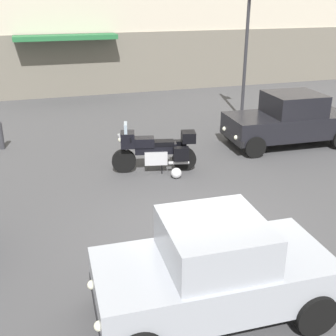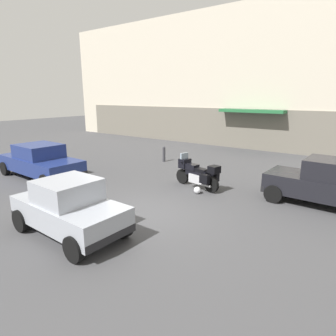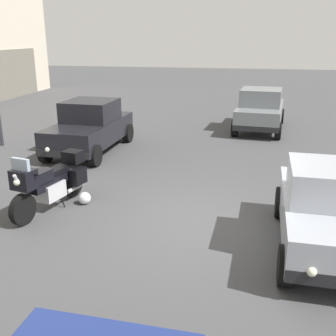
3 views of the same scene
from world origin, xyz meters
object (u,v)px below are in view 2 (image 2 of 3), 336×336
Objects in this scene: car_hatchback_near at (326,183)px; car_sedan_far at (40,161)px; motorcycle at (197,173)px; helmet at (197,190)px; bollard_curbside at (164,154)px; car_compact_side at (69,208)px.

car_hatchback_near is 11.81m from car_sedan_far.
motorcycle is at bearing 13.30° from car_hatchback_near.
helmet is at bearing 133.75° from motorcycle.
car_hatchback_near is at bearing -159.57° from car_sedan_far.
car_sedan_far reaches higher than helmet.
bollard_curbside is at bearing -111.43° from car_sedan_far.
helmet is at bearing -40.25° from bollard_curbside.
helmet is 0.06× the size of car_sedan_far.
bollard_curbside is (-4.06, 3.14, -0.15)m from motorcycle.
car_sedan_far reaches higher than motorcycle.
motorcycle is 5.63m from car_compact_side.
helmet is at bearing 22.02° from car_hatchback_near.
bollard_curbside is (2.59, 6.03, -0.31)m from car_sedan_far.
car_hatchback_near reaches higher than motorcycle.
car_compact_side is at bearing 95.08° from motorcycle.
car_compact_side is at bearing 53.11° from car_hatchback_near.
bollard_curbside is at bearing -12.39° from car_hatchback_near.
helmet is 4.49m from car_hatchback_near.
car_sedan_far is at bearing 20.94° from car_hatchback_near.
car_sedan_far is 6.57m from bollard_curbside.
car_hatchback_near reaches higher than helmet.
helmet is at bearing -100.56° from car_compact_side.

